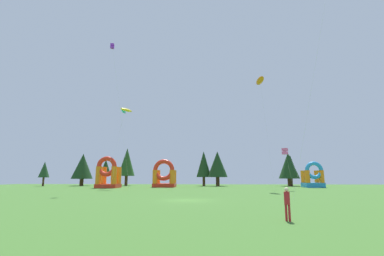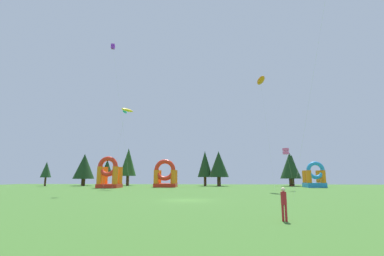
{
  "view_description": "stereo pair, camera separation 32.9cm",
  "coord_description": "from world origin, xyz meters",
  "px_view_note": "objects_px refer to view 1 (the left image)",
  "views": [
    {
      "loc": [
        1.98,
        -28.01,
        2.32
      ],
      "look_at": [
        0.0,
        8.18,
        8.79
      ],
      "focal_mm": 25.6,
      "sensor_mm": 36.0,
      "label": 1
    },
    {
      "loc": [
        2.31,
        -27.99,
        2.32
      ],
      "look_at": [
        0.0,
        8.18,
        8.79
      ],
      "focal_mm": 25.6,
      "sensor_mm": 36.0,
      "label": 2
    }
  ],
  "objects_px": {
    "kite_cyan_parafoil": "(124,112)",
    "kite_orange_parafoil": "(260,81)",
    "inflatable_red_slide": "(313,178)",
    "inflatable_orange_dome": "(164,177)",
    "inflatable_blue_arch": "(108,176)",
    "kite_purple_box": "(112,47)",
    "kite_pink_box": "(285,151)",
    "person_left_edge": "(287,201)",
    "kite_yellow_parafoil": "(126,110)"
  },
  "relations": [
    {
      "from": "kite_cyan_parafoil",
      "to": "kite_orange_parafoil",
      "type": "relative_size",
      "value": 0.85
    },
    {
      "from": "kite_cyan_parafoil",
      "to": "kite_orange_parafoil",
      "type": "xyz_separation_m",
      "value": [
        29.64,
        -11.69,
        2.83
      ]
    },
    {
      "from": "kite_orange_parafoil",
      "to": "inflatable_red_slide",
      "type": "bearing_deg",
      "value": 44.28
    },
    {
      "from": "inflatable_orange_dome",
      "to": "inflatable_blue_arch",
      "type": "distance_m",
      "value": 12.25
    },
    {
      "from": "kite_orange_parafoil",
      "to": "kite_purple_box",
      "type": "bearing_deg",
      "value": -164.46
    },
    {
      "from": "kite_purple_box",
      "to": "inflatable_blue_arch",
      "type": "height_order",
      "value": "kite_purple_box"
    },
    {
      "from": "inflatable_red_slide",
      "to": "inflatable_blue_arch",
      "type": "height_order",
      "value": "inflatable_blue_arch"
    },
    {
      "from": "kite_pink_box",
      "to": "kite_purple_box",
      "type": "bearing_deg",
      "value": -167.25
    },
    {
      "from": "kite_purple_box",
      "to": "inflatable_orange_dome",
      "type": "height_order",
      "value": "kite_purple_box"
    },
    {
      "from": "kite_cyan_parafoil",
      "to": "kite_purple_box",
      "type": "relative_size",
      "value": 0.72
    },
    {
      "from": "kite_cyan_parafoil",
      "to": "inflatable_blue_arch",
      "type": "height_order",
      "value": "kite_cyan_parafoil"
    },
    {
      "from": "kite_pink_box",
      "to": "inflatable_blue_arch",
      "type": "distance_m",
      "value": 36.22
    },
    {
      "from": "person_left_edge",
      "to": "inflatable_blue_arch",
      "type": "xyz_separation_m",
      "value": [
        -25.34,
        42.63,
        1.54
      ]
    },
    {
      "from": "person_left_edge",
      "to": "inflatable_orange_dome",
      "type": "distance_m",
      "value": 49.22
    },
    {
      "from": "kite_pink_box",
      "to": "person_left_edge",
      "type": "bearing_deg",
      "value": -105.72
    },
    {
      "from": "kite_purple_box",
      "to": "inflatable_orange_dome",
      "type": "xyz_separation_m",
      "value": [
        6.24,
        19.78,
        -21.84
      ]
    },
    {
      "from": "kite_yellow_parafoil",
      "to": "inflatable_blue_arch",
      "type": "xyz_separation_m",
      "value": [
        -4.24,
        2.89,
        -13.56
      ]
    },
    {
      "from": "kite_purple_box",
      "to": "kite_orange_parafoil",
      "type": "distance_m",
      "value": 27.39
    },
    {
      "from": "kite_yellow_parafoil",
      "to": "kite_orange_parafoil",
      "type": "distance_m",
      "value": 27.79
    },
    {
      "from": "person_left_edge",
      "to": "inflatable_red_slide",
      "type": "bearing_deg",
      "value": 100.11
    },
    {
      "from": "kite_orange_parafoil",
      "to": "inflatable_orange_dome",
      "type": "distance_m",
      "value": 29.55
    },
    {
      "from": "kite_yellow_parafoil",
      "to": "person_left_edge",
      "type": "bearing_deg",
      "value": -62.03
    },
    {
      "from": "kite_cyan_parafoil",
      "to": "inflatable_red_slide",
      "type": "bearing_deg",
      "value": 1.67
    },
    {
      "from": "kite_cyan_parafoil",
      "to": "kite_yellow_parafoil",
      "type": "relative_size",
      "value": 1.07
    },
    {
      "from": "kite_cyan_parafoil",
      "to": "inflatable_blue_arch",
      "type": "xyz_separation_m",
      "value": [
        -1.61,
        -3.71,
        -14.82
      ]
    },
    {
      "from": "kite_cyan_parafoil",
      "to": "inflatable_orange_dome",
      "type": "xyz_separation_m",
      "value": [
        9.77,
        0.83,
        -15.1
      ]
    },
    {
      "from": "kite_orange_parafoil",
      "to": "person_left_edge",
      "type": "bearing_deg",
      "value": -99.67
    },
    {
      "from": "kite_cyan_parafoil",
      "to": "kite_purple_box",
      "type": "distance_m",
      "value": 20.42
    },
    {
      "from": "kite_purple_box",
      "to": "inflatable_blue_arch",
      "type": "relative_size",
      "value": 3.75
    },
    {
      "from": "inflatable_red_slide",
      "to": "inflatable_orange_dome",
      "type": "distance_m",
      "value": 33.15
    },
    {
      "from": "kite_cyan_parafoil",
      "to": "person_left_edge",
      "type": "relative_size",
      "value": 10.15
    },
    {
      "from": "inflatable_orange_dome",
      "to": "kite_orange_parafoil",
      "type": "bearing_deg",
      "value": -32.22
    },
    {
      "from": "kite_yellow_parafoil",
      "to": "inflatable_blue_arch",
      "type": "height_order",
      "value": "kite_yellow_parafoil"
    },
    {
      "from": "inflatable_red_slide",
      "to": "kite_cyan_parafoil",
      "type": "bearing_deg",
      "value": -178.33
    },
    {
      "from": "kite_orange_parafoil",
      "to": "person_left_edge",
      "type": "relative_size",
      "value": 11.96
    },
    {
      "from": "inflatable_red_slide",
      "to": "inflatable_orange_dome",
      "type": "bearing_deg",
      "value": -179.28
    },
    {
      "from": "kite_pink_box",
      "to": "inflatable_blue_arch",
      "type": "relative_size",
      "value": 1.11
    },
    {
      "from": "kite_pink_box",
      "to": "inflatable_orange_dome",
      "type": "relative_size",
      "value": 1.18
    },
    {
      "from": "kite_pink_box",
      "to": "inflatable_blue_arch",
      "type": "height_order",
      "value": "kite_pink_box"
    },
    {
      "from": "kite_purple_box",
      "to": "person_left_edge",
      "type": "relative_size",
      "value": 14.07
    },
    {
      "from": "kite_pink_box",
      "to": "kite_yellow_parafoil",
      "type": "xyz_separation_m",
      "value": [
        -30.72,
        5.6,
        9.35
      ]
    },
    {
      "from": "kite_pink_box",
      "to": "kite_orange_parafoil",
      "type": "relative_size",
      "value": 0.35
    },
    {
      "from": "inflatable_red_slide",
      "to": "inflatable_orange_dome",
      "type": "height_order",
      "value": "inflatable_orange_dome"
    },
    {
      "from": "kite_yellow_parafoil",
      "to": "inflatable_blue_arch",
      "type": "relative_size",
      "value": 2.52
    },
    {
      "from": "kite_purple_box",
      "to": "inflatable_red_slide",
      "type": "distance_m",
      "value": 49.46
    },
    {
      "from": "kite_yellow_parafoil",
      "to": "inflatable_red_slide",
      "type": "relative_size",
      "value": 2.94
    },
    {
      "from": "inflatable_red_slide",
      "to": "inflatable_orange_dome",
      "type": "relative_size",
      "value": 0.91
    },
    {
      "from": "inflatable_red_slide",
      "to": "person_left_edge",
      "type": "bearing_deg",
      "value": -111.95
    },
    {
      "from": "kite_purple_box",
      "to": "inflatable_red_slide",
      "type": "xyz_separation_m",
      "value": [
        39.39,
        20.2,
        -22.07
      ]
    },
    {
      "from": "kite_cyan_parafoil",
      "to": "kite_orange_parafoil",
      "type": "distance_m",
      "value": 31.99
    }
  ]
}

